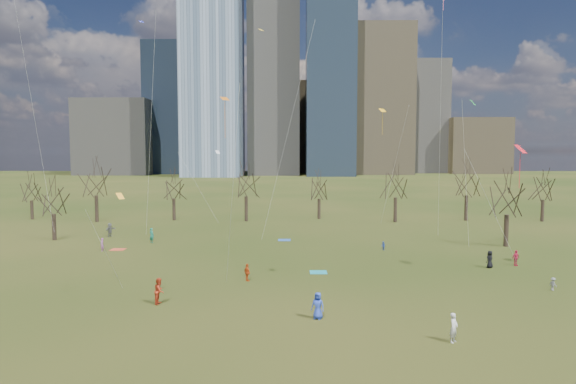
{
  "coord_description": "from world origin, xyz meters",
  "views": [
    {
      "loc": [
        0.4,
        -42.73,
        11.38
      ],
      "look_at": [
        0.0,
        12.0,
        7.0
      ],
      "focal_mm": 32.0,
      "sensor_mm": 36.0,
      "label": 1
    }
  ],
  "objects_px": {
    "blanket_crimson": "(118,250)",
    "person_4": "(247,272)",
    "blanket_teal": "(318,272)",
    "person_0": "(318,306)",
    "blanket_navy": "(284,240)",
    "person_2": "(159,291)",
    "person_1": "(454,328)"
  },
  "relations": [
    {
      "from": "blanket_teal",
      "to": "person_0",
      "type": "bearing_deg",
      "value": -93.16
    },
    {
      "from": "blanket_navy",
      "to": "person_2",
      "type": "relative_size",
      "value": 0.81
    },
    {
      "from": "person_0",
      "to": "blanket_crimson",
      "type": "bearing_deg",
      "value": 155.43
    },
    {
      "from": "blanket_crimson",
      "to": "person_1",
      "type": "relative_size",
      "value": 0.9
    },
    {
      "from": "blanket_teal",
      "to": "blanket_crimson",
      "type": "distance_m",
      "value": 25.14
    },
    {
      "from": "blanket_teal",
      "to": "person_0",
      "type": "relative_size",
      "value": 0.87
    },
    {
      "from": "person_0",
      "to": "person_1",
      "type": "height_order",
      "value": "person_0"
    },
    {
      "from": "blanket_teal",
      "to": "blanket_crimson",
      "type": "relative_size",
      "value": 1.0
    },
    {
      "from": "blanket_teal",
      "to": "person_4",
      "type": "relative_size",
      "value": 1.03
    },
    {
      "from": "person_1",
      "to": "person_4",
      "type": "relative_size",
      "value": 1.15
    },
    {
      "from": "blanket_crimson",
      "to": "person_1",
      "type": "bearing_deg",
      "value": -43.82
    },
    {
      "from": "blanket_navy",
      "to": "person_1",
      "type": "relative_size",
      "value": 0.9
    },
    {
      "from": "blanket_crimson",
      "to": "person_0",
      "type": "height_order",
      "value": "person_0"
    },
    {
      "from": "blanket_teal",
      "to": "person_4",
      "type": "xyz_separation_m",
      "value": [
        -6.41,
        -3.31,
        0.76
      ]
    },
    {
      "from": "blanket_crimson",
      "to": "person_4",
      "type": "bearing_deg",
      "value": -41.32
    },
    {
      "from": "person_0",
      "to": "person_4",
      "type": "distance_m",
      "value": 11.59
    },
    {
      "from": "person_0",
      "to": "person_2",
      "type": "bearing_deg",
      "value": -172.58
    },
    {
      "from": "blanket_navy",
      "to": "person_2",
      "type": "bearing_deg",
      "value": -107.95
    },
    {
      "from": "blanket_teal",
      "to": "person_4",
      "type": "bearing_deg",
      "value": -152.67
    },
    {
      "from": "blanket_navy",
      "to": "person_2",
      "type": "height_order",
      "value": "person_2"
    },
    {
      "from": "blanket_crimson",
      "to": "person_4",
      "type": "relative_size",
      "value": 1.03
    },
    {
      "from": "blanket_crimson",
      "to": "person_4",
      "type": "height_order",
      "value": "person_4"
    },
    {
      "from": "person_1",
      "to": "person_2",
      "type": "bearing_deg",
      "value": 108.8
    },
    {
      "from": "person_4",
      "to": "blanket_teal",
      "type": "bearing_deg",
      "value": -95.67
    },
    {
      "from": "blanket_teal",
      "to": "blanket_navy",
      "type": "relative_size",
      "value": 1.0
    },
    {
      "from": "blanket_teal",
      "to": "person_0",
      "type": "distance_m",
      "value": 13.47
    },
    {
      "from": "blanket_navy",
      "to": "blanket_crimson",
      "type": "relative_size",
      "value": 1.0
    },
    {
      "from": "blanket_crimson",
      "to": "person_1",
      "type": "height_order",
      "value": "person_1"
    },
    {
      "from": "person_1",
      "to": "person_4",
      "type": "distance_m",
      "value": 19.71
    },
    {
      "from": "blanket_teal",
      "to": "person_1",
      "type": "distance_m",
      "value": 19.03
    },
    {
      "from": "blanket_navy",
      "to": "person_1",
      "type": "height_order",
      "value": "person_1"
    },
    {
      "from": "person_1",
      "to": "person_4",
      "type": "xyz_separation_m",
      "value": [
        -13.55,
        14.31,
        -0.12
      ]
    }
  ]
}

